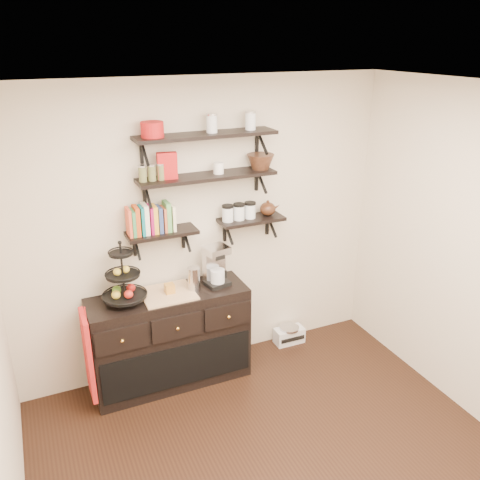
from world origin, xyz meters
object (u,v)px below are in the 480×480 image
sideboard (170,338)px  radio (289,335)px  fruit_stand (124,283)px  coffee_maker (216,266)px

sideboard → radio: size_ratio=4.53×
sideboard → radio: sideboard is taller
radio → fruit_stand: bearing=-175.3°
sideboard → fruit_stand: fruit_stand is taller
sideboard → coffee_maker: 0.78m
sideboard → radio: bearing=5.0°
sideboard → coffee_maker: bearing=3.2°
fruit_stand → radio: bearing=3.8°
fruit_stand → radio: fruit_stand is taller
sideboard → fruit_stand: bearing=179.4°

